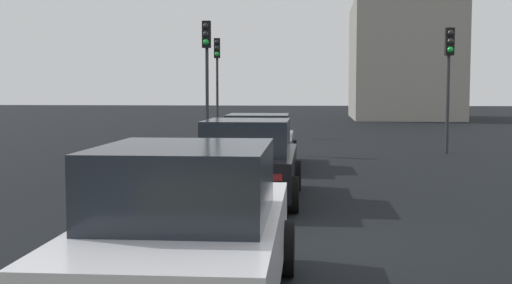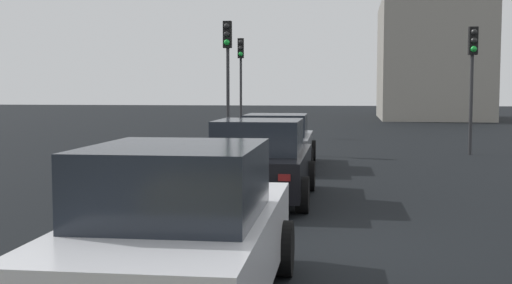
{
  "view_description": "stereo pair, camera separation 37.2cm",
  "coord_description": "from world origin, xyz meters",
  "px_view_note": "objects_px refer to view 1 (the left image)",
  "views": [
    {
      "loc": [
        -8.81,
        0.17,
        2.13
      ],
      "look_at": [
        -1.14,
        0.91,
        1.51
      ],
      "focal_mm": 45.91,
      "sensor_mm": 36.0,
      "label": 1
    },
    {
      "loc": [
        -8.77,
        -0.2,
        2.13
      ],
      "look_at": [
        -1.14,
        0.91,
        1.51
      ],
      "focal_mm": 45.91,
      "sensor_mm": 36.0,
      "label": 2
    }
  ],
  "objects_px": {
    "car_grey_right_lead": "(258,141)",
    "traffic_light_near_left": "(449,64)",
    "car_white_right_third": "(188,234)",
    "car_black_right_second": "(248,162)",
    "traffic_light_far_left": "(207,59)",
    "traffic_light_near_right": "(217,66)"
  },
  "relations": [
    {
      "from": "car_grey_right_lead",
      "to": "traffic_light_near_left",
      "type": "relative_size",
      "value": 1.06
    },
    {
      "from": "car_white_right_third",
      "to": "traffic_light_far_left",
      "type": "bearing_deg",
      "value": 8.14
    },
    {
      "from": "traffic_light_near_right",
      "to": "car_white_right_third",
      "type": "bearing_deg",
      "value": 1.44
    },
    {
      "from": "car_grey_right_lead",
      "to": "car_black_right_second",
      "type": "distance_m",
      "value": 5.57
    },
    {
      "from": "car_black_right_second",
      "to": "traffic_light_near_left",
      "type": "height_order",
      "value": "traffic_light_near_left"
    },
    {
      "from": "car_grey_right_lead",
      "to": "car_white_right_third",
      "type": "relative_size",
      "value": 1.03
    },
    {
      "from": "traffic_light_near_left",
      "to": "car_black_right_second",
      "type": "bearing_deg",
      "value": -33.47
    },
    {
      "from": "car_black_right_second",
      "to": "traffic_light_far_left",
      "type": "xyz_separation_m",
      "value": [
        9.53,
        2.44,
        2.43
      ]
    },
    {
      "from": "car_grey_right_lead",
      "to": "traffic_light_near_right",
      "type": "height_order",
      "value": "traffic_light_near_right"
    },
    {
      "from": "traffic_light_near_left",
      "to": "traffic_light_near_right",
      "type": "distance_m",
      "value": 11.66
    },
    {
      "from": "traffic_light_near_left",
      "to": "traffic_light_near_right",
      "type": "relative_size",
      "value": 0.93
    },
    {
      "from": "car_grey_right_lead",
      "to": "car_white_right_third",
      "type": "distance_m",
      "value": 12.0
    },
    {
      "from": "car_white_right_third",
      "to": "traffic_light_near_right",
      "type": "xyz_separation_m",
      "value": [
        23.72,
        3.44,
        2.43
      ]
    },
    {
      "from": "car_grey_right_lead",
      "to": "traffic_light_far_left",
      "type": "distance_m",
      "value": 5.14
    },
    {
      "from": "car_grey_right_lead",
      "to": "car_white_right_third",
      "type": "height_order",
      "value": "car_white_right_third"
    },
    {
      "from": "car_white_right_third",
      "to": "traffic_light_near_left",
      "type": "bearing_deg",
      "value": -19.7
    },
    {
      "from": "car_grey_right_lead",
      "to": "traffic_light_near_left",
      "type": "xyz_separation_m",
      "value": [
        4.21,
        -5.92,
        2.28
      ]
    },
    {
      "from": "car_white_right_third",
      "to": "traffic_light_near_left",
      "type": "relative_size",
      "value": 1.02
    },
    {
      "from": "car_grey_right_lead",
      "to": "traffic_light_far_left",
      "type": "xyz_separation_m",
      "value": [
        3.98,
        2.13,
        2.47
      ]
    },
    {
      "from": "traffic_light_near_left",
      "to": "traffic_light_far_left",
      "type": "distance_m",
      "value": 8.05
    },
    {
      "from": "car_black_right_second",
      "to": "traffic_light_near_left",
      "type": "distance_m",
      "value": 11.48
    },
    {
      "from": "car_black_right_second",
      "to": "car_white_right_third",
      "type": "distance_m",
      "value": 6.43
    }
  ]
}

